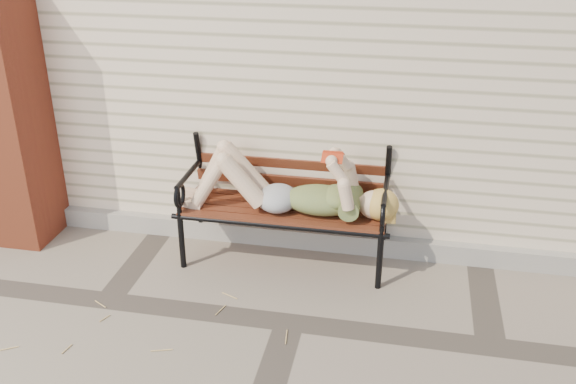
# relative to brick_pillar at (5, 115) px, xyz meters

# --- Properties ---
(ground) EXTENTS (80.00, 80.00, 0.00)m
(ground) POSITION_rel_brick_pillar_xyz_m (2.30, -0.75, -1.00)
(ground) COLOR #78695C
(ground) RESTS_ON ground
(house_wall) EXTENTS (8.00, 4.00, 3.00)m
(house_wall) POSITION_rel_brick_pillar_xyz_m (2.30, 2.25, 0.50)
(house_wall) COLOR beige
(house_wall) RESTS_ON ground
(foundation_strip) EXTENTS (8.00, 0.10, 0.15)m
(foundation_strip) POSITION_rel_brick_pillar_xyz_m (2.30, 0.22, -0.93)
(foundation_strip) COLOR gray
(foundation_strip) RESTS_ON ground
(brick_pillar) EXTENTS (0.50, 0.50, 2.00)m
(brick_pillar) POSITION_rel_brick_pillar_xyz_m (0.00, 0.00, 0.00)
(brick_pillar) COLOR #9F4023
(brick_pillar) RESTS_ON ground
(garden_bench) EXTENTS (1.61, 0.64, 1.04)m
(garden_bench) POSITION_rel_brick_pillar_xyz_m (2.12, 0.08, -0.41)
(garden_bench) COLOR black
(garden_bench) RESTS_ON ground
(reading_woman) EXTENTS (1.52, 0.35, 0.48)m
(reading_woman) POSITION_rel_brick_pillar_xyz_m (2.13, -0.05, -0.38)
(reading_woman) COLOR #093540
(reading_woman) RESTS_ON ground
(straw_scatter) EXTENTS (2.77, 1.45, 0.01)m
(straw_scatter) POSITION_rel_brick_pillar_xyz_m (1.39, -1.35, -0.99)
(straw_scatter) COLOR tan
(straw_scatter) RESTS_ON ground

